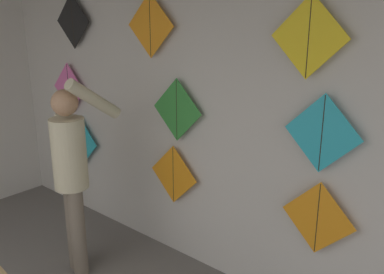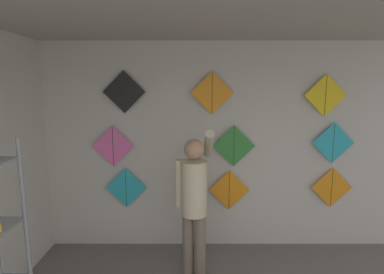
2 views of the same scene
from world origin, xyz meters
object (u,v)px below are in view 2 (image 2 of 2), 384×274
at_px(kite_4, 234,146).
at_px(kite_1, 229,190).
at_px(kite_3, 113,146).
at_px(kite_7, 212,93).
at_px(kite_0, 126,188).
at_px(kite_8, 326,95).
at_px(kite_6, 124,92).
at_px(shopkeeper, 194,198).
at_px(kite_5, 334,143).
at_px(kite_2, 332,188).

bearing_deg(kite_4, kite_1, 180.00).
relative_size(kite_1, kite_3, 1.00).
height_order(kite_1, kite_7, kite_7).
height_order(kite_0, kite_3, kite_3).
bearing_deg(kite_8, kite_6, 180.00).
bearing_deg(kite_7, shopkeeper, -107.72).
relative_size(kite_0, kite_4, 1.00).
bearing_deg(kite_6, kite_7, 0.00).
distance_m(kite_3, kite_8, 2.86).
height_order(kite_1, kite_3, kite_3).
bearing_deg(kite_3, kite_5, 0.00).
relative_size(kite_0, kite_8, 1.00).
height_order(shopkeeper, kite_4, shopkeeper).
bearing_deg(kite_2, kite_7, 180.00).
bearing_deg(kite_5, shopkeeper, -158.26).
bearing_deg(kite_7, kite_4, 0.00).
xyz_separation_m(kite_4, kite_6, (-1.44, 0.00, 0.71)).
xyz_separation_m(kite_6, kite_7, (1.14, 0.00, -0.01)).
xyz_separation_m(kite_1, kite_5, (1.37, 0.00, 0.66)).
distance_m(kite_2, kite_7, 2.08).
bearing_deg(kite_6, kite_1, 0.00).
height_order(kite_3, kite_5, kite_5).
bearing_deg(kite_5, kite_1, 180.00).
height_order(kite_0, kite_5, kite_5).
xyz_separation_m(kite_1, kite_3, (-1.56, 0.00, 0.61)).
bearing_deg(kite_6, kite_3, 180.00).
bearing_deg(kite_2, kite_0, 180.00).
bearing_deg(kite_2, kite_8, 180.00).
relative_size(kite_2, kite_4, 1.00).
relative_size(kite_6, kite_8, 1.00).
xyz_separation_m(kite_0, kite_2, (2.80, 0.00, 0.00)).
xyz_separation_m(kite_0, kite_4, (1.46, 0.00, 0.58)).
bearing_deg(kite_3, shopkeeper, -34.56).
bearing_deg(kite_0, kite_7, 0.00).
xyz_separation_m(shopkeeper, kite_5, (1.86, 0.74, 0.48)).
xyz_separation_m(kite_2, kite_7, (-1.64, 0.00, 1.28)).
relative_size(shopkeeper, kite_8, 3.20).
bearing_deg(kite_4, kite_2, 0.00).
bearing_deg(kite_0, kite_6, 0.00).
bearing_deg(kite_1, kite_8, 0.00).
bearing_deg(kite_5, kite_8, 180.00).
distance_m(kite_1, kite_7, 1.34).
relative_size(shopkeeper, kite_1, 3.20).
relative_size(kite_1, kite_2, 1.00).
xyz_separation_m(kite_3, kite_4, (1.61, 0.00, 0.00)).
bearing_deg(kite_3, kite_8, 0.00).
bearing_deg(kite_1, kite_2, 0.00).
distance_m(kite_0, kite_7, 1.73).
height_order(kite_0, kite_1, kite_0).
relative_size(kite_4, kite_7, 1.00).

